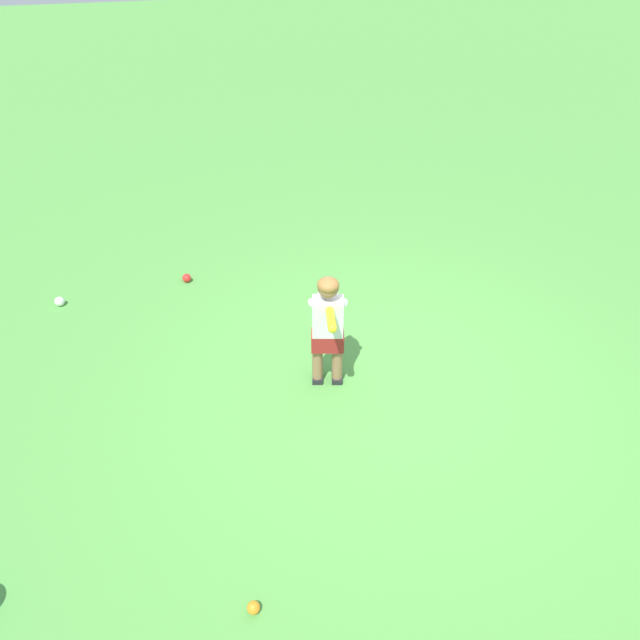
# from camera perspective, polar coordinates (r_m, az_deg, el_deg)

# --- Properties ---
(ground_plane) EXTENTS (40.00, 40.00, 0.00)m
(ground_plane) POSITION_cam_1_polar(r_m,az_deg,el_deg) (5.22, 6.66, -5.73)
(ground_plane) COLOR #519942
(child_batter) EXTENTS (0.32, 0.63, 1.08)m
(child_batter) POSITION_cam_1_polar(r_m,az_deg,el_deg) (4.74, 0.78, -0.27)
(child_batter) COLOR #232328
(child_batter) RESTS_ON ground
(play_ball_behind_batter) EXTENTS (0.10, 0.10, 0.10)m
(play_ball_behind_batter) POSITION_cam_1_polar(r_m,az_deg,el_deg) (6.57, -24.06, 1.67)
(play_ball_behind_batter) COLOR white
(play_ball_behind_batter) RESTS_ON ground
(play_ball_far_left) EXTENTS (0.08, 0.08, 0.08)m
(play_ball_far_left) POSITION_cam_1_polar(r_m,az_deg,el_deg) (3.94, -6.50, -26.10)
(play_ball_far_left) COLOR orange
(play_ball_far_left) RESTS_ON ground
(play_ball_far_right) EXTENTS (0.10, 0.10, 0.10)m
(play_ball_far_right) POSITION_cam_1_polar(r_m,az_deg,el_deg) (6.53, -12.87, 4.02)
(play_ball_far_right) COLOR red
(play_ball_far_right) RESTS_ON ground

